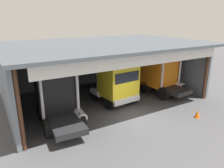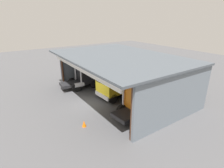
{
  "view_description": "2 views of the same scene",
  "coord_description": "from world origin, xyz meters",
  "px_view_note": "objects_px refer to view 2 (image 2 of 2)",
  "views": [
    {
      "loc": [
        -8.3,
        -10.42,
        6.59
      ],
      "look_at": [
        0.0,
        3.34,
        1.61
      ],
      "focal_mm": 33.85,
      "sensor_mm": 36.0,
      "label": 1
    },
    {
      "loc": [
        15.71,
        -7.33,
        8.78
      ],
      "look_at": [
        0.0,
        3.34,
        1.61
      ],
      "focal_mm": 28.42,
      "sensor_mm": 36.0,
      "label": 2
    }
  ],
  "objects_px": {
    "truck_black_center_left_bay": "(85,74)",
    "tool_cart": "(154,91)",
    "truck_yellow_center_bay": "(112,84)",
    "truck_orange_left_bay": "(142,96)",
    "traffic_cone": "(84,124)",
    "oil_drum": "(158,92)"
  },
  "relations": [
    {
      "from": "truck_yellow_center_bay",
      "to": "truck_orange_left_bay",
      "type": "height_order",
      "value": "truck_orange_left_bay"
    },
    {
      "from": "truck_black_center_left_bay",
      "to": "tool_cart",
      "type": "bearing_deg",
      "value": 41.68
    },
    {
      "from": "tool_cart",
      "to": "truck_yellow_center_bay",
      "type": "bearing_deg",
      "value": -115.28
    },
    {
      "from": "truck_yellow_center_bay",
      "to": "truck_orange_left_bay",
      "type": "relative_size",
      "value": 1.02
    },
    {
      "from": "truck_black_center_left_bay",
      "to": "oil_drum",
      "type": "height_order",
      "value": "truck_black_center_left_bay"
    },
    {
      "from": "truck_black_center_left_bay",
      "to": "truck_yellow_center_bay",
      "type": "relative_size",
      "value": 1.06
    },
    {
      "from": "truck_orange_left_bay",
      "to": "traffic_cone",
      "type": "distance_m",
      "value": 5.66
    },
    {
      "from": "truck_black_center_left_bay",
      "to": "truck_orange_left_bay",
      "type": "bearing_deg",
      "value": 9.61
    },
    {
      "from": "truck_black_center_left_bay",
      "to": "truck_yellow_center_bay",
      "type": "height_order",
      "value": "truck_yellow_center_bay"
    },
    {
      "from": "truck_black_center_left_bay",
      "to": "oil_drum",
      "type": "distance_m",
      "value": 9.52
    },
    {
      "from": "truck_yellow_center_bay",
      "to": "oil_drum",
      "type": "bearing_deg",
      "value": -120.13
    },
    {
      "from": "oil_drum",
      "to": "traffic_cone",
      "type": "xyz_separation_m",
      "value": [
        0.99,
        -10.15,
        -0.18
      ]
    },
    {
      "from": "truck_orange_left_bay",
      "to": "traffic_cone",
      "type": "xyz_separation_m",
      "value": [
        -1.37,
        -5.22,
        -1.72
      ]
    },
    {
      "from": "traffic_cone",
      "to": "truck_orange_left_bay",
      "type": "bearing_deg",
      "value": 75.33
    },
    {
      "from": "tool_cart",
      "to": "truck_black_center_left_bay",
      "type": "bearing_deg",
      "value": -142.68
    },
    {
      "from": "truck_yellow_center_bay",
      "to": "traffic_cone",
      "type": "height_order",
      "value": "truck_yellow_center_bay"
    },
    {
      "from": "tool_cart",
      "to": "traffic_cone",
      "type": "distance_m",
      "value": 9.85
    },
    {
      "from": "oil_drum",
      "to": "truck_yellow_center_bay",
      "type": "bearing_deg",
      "value": -116.15
    },
    {
      "from": "truck_yellow_center_bay",
      "to": "traffic_cone",
      "type": "bearing_deg",
      "value": 119.5
    },
    {
      "from": "truck_black_center_left_bay",
      "to": "traffic_cone",
      "type": "relative_size",
      "value": 8.96
    },
    {
      "from": "tool_cart",
      "to": "oil_drum",
      "type": "bearing_deg",
      "value": 54.32
    },
    {
      "from": "tool_cart",
      "to": "truck_orange_left_bay",
      "type": "bearing_deg",
      "value": -59.97
    }
  ]
}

